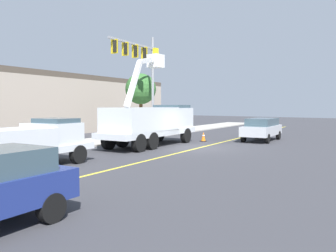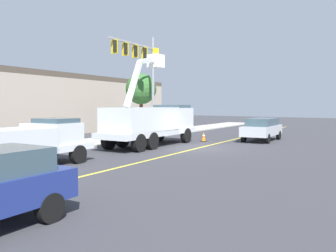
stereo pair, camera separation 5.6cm
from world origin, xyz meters
name	(u,v)px [view 1 (the left image)]	position (x,y,z in m)	size (l,w,h in m)	color
ground	(199,148)	(0.00, 0.00, 0.00)	(120.00, 120.00, 0.00)	#38383D
sidewalk_far_side	(105,140)	(-0.96, 7.73, 0.06)	(60.00, 3.60, 0.12)	#B2ADA3
lane_centre_stripe	(199,148)	(0.00, 0.00, 0.00)	(50.00, 0.16, 0.01)	yellow
utility_bucket_truck	(152,121)	(-0.93, 3.13, 1.60)	(8.45, 3.49, 6.65)	silver
service_pickup_truck	(29,142)	(-10.21, 1.96, 1.12)	(5.82, 2.78, 2.06)	silver
passing_minivan	(262,128)	(6.52, -1.37, 0.97)	(5.00, 2.48, 1.69)	silver
traffic_cone_mid_front	(203,137)	(3.41, 1.84, 0.35)	(0.40, 0.40, 0.71)	black
traffic_signal_mast	(140,65)	(2.28, 7.11, 5.90)	(5.68, 1.03, 8.38)	gray
commercial_building_backdrop	(62,104)	(2.45, 18.02, 2.81)	(27.39, 10.08, 5.62)	#A89989
street_tree_right	(141,89)	(5.21, 9.75, 4.14)	(2.83, 2.83, 5.59)	brown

